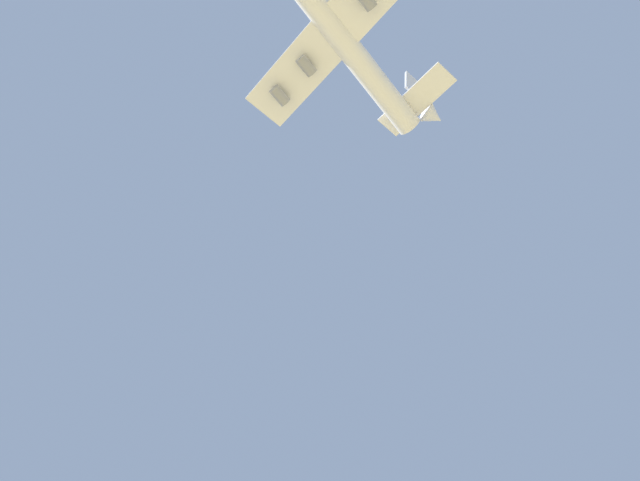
# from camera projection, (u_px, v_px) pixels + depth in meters

# --- Properties ---
(carrier_jet) EXTENTS (74.51, 59.42, 21.68)m
(carrier_jet) POSITION_uv_depth(u_px,v_px,m) (334.00, 28.00, 152.67)
(carrier_jet) COLOR white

